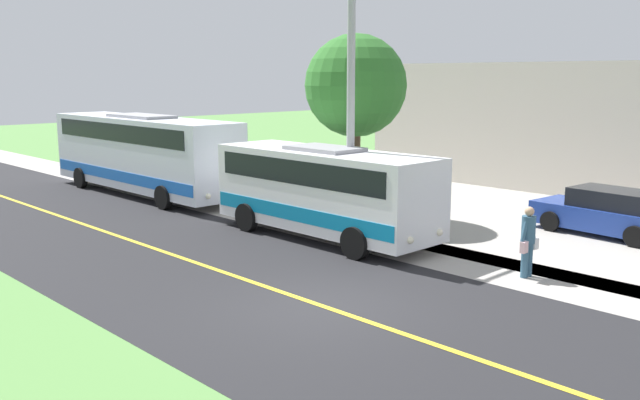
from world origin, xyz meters
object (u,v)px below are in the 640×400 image
Objects in this scene: shuttle_bus_front at (324,188)px; pedestrian_with_bags at (528,239)px; parked_car_near at (608,213)px; street_light_pole at (348,94)px; transit_bus_rear at (143,151)px; tree_curbside at (356,86)px.

pedestrian_with_bags is at bearing 96.06° from shuttle_bus_front.
parked_car_near is at bearing -174.84° from pedestrian_with_bags.
parked_car_near is (-5.90, -0.53, -0.27)m from pedestrian_with_bags.
parked_car_near is (-6.16, 5.32, -3.67)m from street_light_pole.
transit_bus_rear is 1.40× the size of street_light_pole.
pedestrian_with_bags is 0.39× the size of parked_car_near.
street_light_pole is 8.94m from parked_car_near.
street_light_pole is at bearing 92.01° from transit_bus_rear.
tree_curbside is (-2.26, -7.89, 3.58)m from pedestrian_with_bags.
tree_curbside is (-2.94, -1.47, 2.99)m from shuttle_bus_front.
shuttle_bus_front is 0.98× the size of street_light_pole.
street_light_pole reaches higher than pedestrian_with_bags.
tree_curbside is at bearing 107.52° from transit_bus_rear.
pedestrian_with_bags is (-0.68, 6.42, -0.59)m from shuttle_bus_front.
street_light_pole is (0.26, -5.86, 3.41)m from pedestrian_with_bags.
tree_curbside is at bearing -63.66° from parked_car_near.
pedestrian_with_bags is at bearing 5.16° from parked_car_near.
tree_curbside is at bearing -141.23° from street_light_pole.
shuttle_bus_front is 2.90m from street_light_pole.
transit_bus_rear reaches higher than pedestrian_with_bags.
street_light_pole is (-0.42, 0.56, 2.82)m from shuttle_bus_front.
pedestrian_with_bags reaches higher than parked_car_near.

